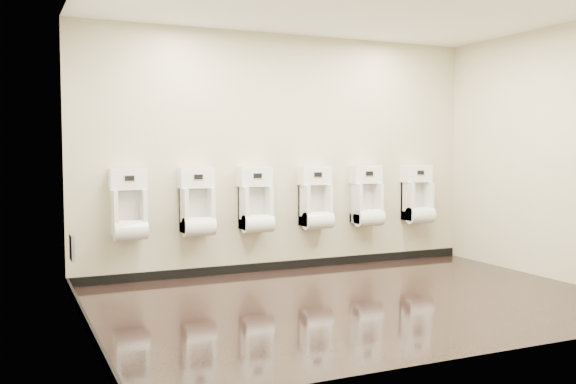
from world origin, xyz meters
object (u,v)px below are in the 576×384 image
at_px(urinal_1, 197,207).
at_px(urinal_2, 256,205).
at_px(urinal_5, 418,198).
at_px(access_panel, 72,248).
at_px(urinal_0, 129,210).
at_px(urinal_4, 367,200).
at_px(urinal_3, 316,202).

distance_m(urinal_1, urinal_2, 0.70).
height_order(urinal_1, urinal_5, same).
bearing_deg(urinal_1, access_panel, -163.02).
height_order(urinal_0, urinal_4, same).
relative_size(urinal_2, urinal_5, 1.00).
bearing_deg(urinal_3, urinal_1, 180.00).
height_order(access_panel, urinal_2, urinal_2).
distance_m(urinal_2, urinal_3, 0.77).
bearing_deg(urinal_0, urinal_2, 0.00).
bearing_deg(urinal_3, urinal_2, 180.00).
xyz_separation_m(urinal_1, urinal_4, (2.18, 0.00, 0.00)).
bearing_deg(urinal_3, urinal_0, 180.00).
bearing_deg(urinal_3, access_panel, -171.62).
bearing_deg(urinal_1, urinal_3, 0.00).
bearing_deg(urinal_3, urinal_5, 0.00).
relative_size(urinal_1, urinal_2, 1.00).
xyz_separation_m(urinal_2, urinal_4, (1.48, 0.00, 0.00)).
xyz_separation_m(access_panel, urinal_4, (3.55, 0.42, 0.31)).
distance_m(urinal_0, urinal_1, 0.75).
height_order(urinal_3, urinal_5, same).
xyz_separation_m(access_panel, urinal_2, (2.07, 0.42, 0.31)).
bearing_deg(urinal_5, urinal_3, 180.00).
height_order(urinal_1, urinal_2, same).
xyz_separation_m(urinal_3, urinal_5, (1.48, 0.00, 0.00)).
relative_size(urinal_1, urinal_4, 1.00).
distance_m(access_panel, urinal_1, 1.47).
distance_m(urinal_3, urinal_5, 1.48).
xyz_separation_m(access_panel, urinal_0, (0.62, 0.42, 0.31)).
relative_size(access_panel, urinal_3, 0.34).
bearing_deg(urinal_4, urinal_1, 180.00).
xyz_separation_m(urinal_0, urinal_2, (1.45, 0.00, 0.00)).
bearing_deg(urinal_0, urinal_5, 0.00).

